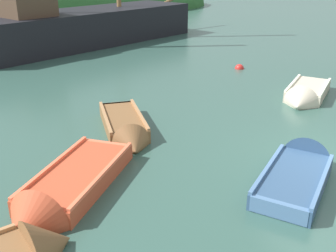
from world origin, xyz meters
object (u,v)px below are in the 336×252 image
object	(u,v)px
rowboat_outer_right	(126,130)
rowboat_outer_left	(305,96)
buoy_red	(239,69)
rowboat_far	(64,195)
rowboat_portside	(299,173)
sailing_ship	(86,31)

from	to	relation	value
rowboat_outer_right	rowboat_outer_left	bearing A→B (deg)	101.78
buoy_red	rowboat_outer_left	bearing A→B (deg)	-99.70
rowboat_outer_right	buoy_red	distance (m)	8.52
rowboat_far	rowboat_portside	bearing A→B (deg)	117.16
sailing_ship	rowboat_outer_right	distance (m)	13.60
rowboat_portside	sailing_ship	bearing A→B (deg)	55.28
rowboat_portside	rowboat_outer_left	distance (m)	5.68
rowboat_far	rowboat_outer_left	size ratio (longest dim) A/B	1.10
sailing_ship	rowboat_outer_right	bearing A→B (deg)	-123.09
rowboat_far	rowboat_outer_right	distance (m)	3.39
rowboat_far	buoy_red	world-z (taller)	rowboat_far
rowboat_far	sailing_ship	bearing A→B (deg)	-154.05
rowboat_portside	rowboat_outer_right	bearing A→B (deg)	88.89
rowboat_far	buoy_red	distance (m)	11.82
rowboat_portside	rowboat_outer_right	distance (m)	4.68
sailing_ship	buoy_red	size ratio (longest dim) A/B	39.85
rowboat_outer_left	rowboat_outer_right	world-z (taller)	rowboat_outer_left
rowboat_far	rowboat_outer_right	bearing A→B (deg)	-178.90
sailing_ship	buoy_red	xyz separation A→B (m)	(4.04, -8.94, -0.73)
rowboat_outer_left	rowboat_outer_right	distance (m)	6.63
sailing_ship	buoy_red	distance (m)	9.83
sailing_ship	rowboat_far	xyz separation A→B (m)	(-5.75, -15.55, -0.61)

